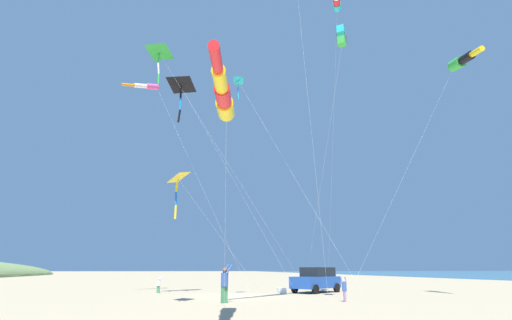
% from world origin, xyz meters
% --- Properties ---
extents(ground_plane, '(600.00, 600.00, 0.00)m').
position_xyz_m(ground_plane, '(0.00, 0.00, 0.00)').
color(ground_plane, tan).
extents(parked_car, '(4.51, 4.13, 1.85)m').
position_xyz_m(parked_car, '(-6.25, -2.68, 0.95)').
color(parked_car, '#1E479E').
rests_on(parked_car, ground_plane).
extents(cooler_box, '(0.62, 0.42, 0.42)m').
position_xyz_m(cooler_box, '(-3.34, -1.77, 0.21)').
color(cooler_box, white).
rests_on(cooler_box, ground_plane).
extents(person_adult_flyer, '(0.70, 0.64, 1.97)m').
position_xyz_m(person_adult_flyer, '(1.37, 5.33, 1.07)').
color(person_adult_flyer, '#3D7F51').
rests_on(person_adult_flyer, ground_plane).
extents(person_child_green_jacket, '(0.34, 0.42, 1.29)m').
position_xyz_m(person_child_green_jacket, '(-5.20, 5.56, 0.70)').
color(person_child_green_jacket, '#8E6B9E').
rests_on(person_child_green_jacket, ground_plane).
extents(person_child_grey_jacket, '(0.40, 0.33, 1.19)m').
position_xyz_m(person_child_grey_jacket, '(5.63, -3.91, 0.65)').
color(person_child_grey_jacket, '#3D7F51').
rests_on(person_child_grey_jacket, ground_plane).
extents(kite_delta_small_distant, '(8.30, 1.26, 14.42)m').
position_xyz_m(kite_delta_small_distant, '(0.57, 3.26, 14.08)').
color(kite_delta_small_distant, '#1EB7C6').
rests_on(kite_delta_small_distant, ground_plane).
extents(kite_delta_striped_overhead, '(6.58, 8.31, 6.96)m').
position_xyz_m(kite_delta_striped_overhead, '(4.15, 5.95, 6.51)').
color(kite_delta_striped_overhead, yellow).
rests_on(kite_delta_striped_overhead, ground_plane).
extents(kite_windsock_long_streamer_right, '(1.32, 10.33, 8.11)m').
position_xyz_m(kite_windsock_long_streamer_right, '(2.23, 14.28, 7.48)').
color(kite_windsock_long_streamer_right, yellow).
rests_on(kite_windsock_long_streamer_right, ground_plane).
extents(kite_windsock_blue_topmost, '(2.82, 12.42, 20.88)m').
position_xyz_m(kite_windsock_blue_topmost, '(-6.28, 4.88, 20.41)').
color(kite_windsock_blue_topmost, '#1EB7C6').
rests_on(kite_windsock_blue_topmost, ground_plane).
extents(kite_windsock_yellow_midlevel, '(10.49, 2.24, 16.69)m').
position_xyz_m(kite_windsock_yellow_midlevel, '(7.65, -2.39, 16.11)').
color(kite_windsock_yellow_midlevel, '#EF4C93').
rests_on(kite_windsock_yellow_midlevel, ground_plane).
extents(kite_delta_green_low_center, '(13.13, 6.67, 17.16)m').
position_xyz_m(kite_delta_green_low_center, '(6.22, 1.91, 16.62)').
color(kite_delta_green_low_center, green).
rests_on(kite_delta_green_low_center, ground_plane).
extents(kite_delta_black_fish_shape, '(10.36, 3.06, 15.68)m').
position_xyz_m(kite_delta_black_fish_shape, '(4.68, 0.11, 15.10)').
color(kite_delta_black_fish_shape, black).
rests_on(kite_delta_black_fish_shape, ground_plane).
extents(kite_box_long_streamer_left, '(0.89, 12.25, 15.94)m').
position_xyz_m(kite_box_long_streamer_left, '(-5.20, 7.67, 15.27)').
color(kite_box_long_streamer_left, '#1EB7C6').
rests_on(kite_box_long_streamer_left, ground_plane).
extents(kite_windsock_white_trailing, '(7.01, 8.89, 16.08)m').
position_xyz_m(kite_windsock_white_trailing, '(-14.61, 6.02, 15.51)').
color(kite_windsock_white_trailing, green).
rests_on(kite_windsock_white_trailing, ground_plane).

